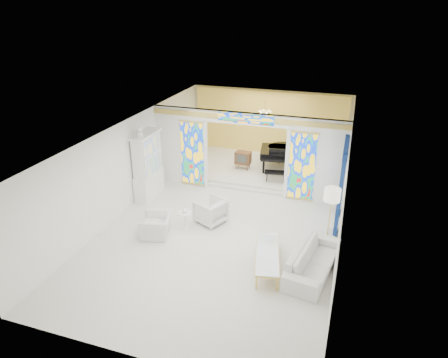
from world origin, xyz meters
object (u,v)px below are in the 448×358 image
(sofa, at_px, (313,261))
(armchair_right, at_px, (211,211))
(coffee_table, at_px, (267,254))
(tv_console, at_px, (243,158))
(armchair_left, at_px, (157,225))
(china_cabinet, at_px, (148,166))
(grand_piano, at_px, (280,152))

(sofa, bearing_deg, armchair_right, 74.63)
(coffee_table, height_order, tv_console, tv_console)
(sofa, bearing_deg, coffee_table, 107.64)
(armchair_left, height_order, coffee_table, armchair_left)
(armchair_right, distance_m, tv_console, 4.21)
(armchair_right, height_order, tv_console, tv_console)
(armchair_left, relative_size, sofa, 0.42)
(china_cabinet, relative_size, armchair_right, 3.15)
(grand_piano, height_order, tv_console, grand_piano)
(armchair_left, bearing_deg, armchair_right, 117.78)
(china_cabinet, relative_size, coffee_table, 1.31)
(china_cabinet, distance_m, tv_console, 4.11)
(armchair_left, height_order, tv_console, tv_console)
(armchair_left, distance_m, coffee_table, 3.57)
(armchair_right, relative_size, tv_console, 1.20)
(china_cabinet, bearing_deg, armchair_left, -57.73)
(china_cabinet, distance_m, armchair_right, 3.07)
(armchair_left, relative_size, coffee_table, 0.48)
(armchair_left, relative_size, armchair_right, 1.16)
(coffee_table, bearing_deg, armchair_left, 171.01)
(armchair_right, height_order, sofa, armchair_right)
(tv_console, bearing_deg, grand_piano, 24.78)
(coffee_table, distance_m, tv_console, 6.41)
(sofa, xyz_separation_m, tv_console, (-3.51, 5.80, 0.30))
(armchair_right, height_order, grand_piano, grand_piano)
(china_cabinet, bearing_deg, grand_piano, 42.37)
(armchair_right, distance_m, sofa, 3.77)
(china_cabinet, bearing_deg, tv_console, 49.31)
(armchair_right, xyz_separation_m, sofa, (3.41, -1.60, -0.05))
(armchair_right, bearing_deg, coffee_table, 76.62)
(armchair_left, distance_m, tv_console, 5.55)
(china_cabinet, bearing_deg, armchair_right, -21.92)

